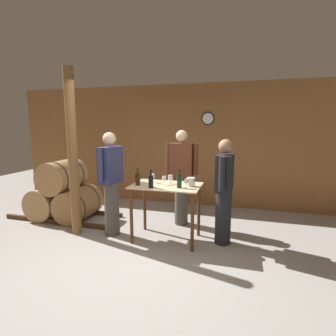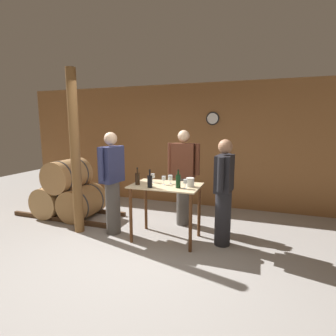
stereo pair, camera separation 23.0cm
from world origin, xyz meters
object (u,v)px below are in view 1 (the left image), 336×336
Objects in this scene: person_visitor_bearded at (224,190)px; wine_bottle_left at (151,181)px; person_visitor_with_scarf at (111,182)px; wine_glass_near_right at (170,178)px; wine_bottle_far_left at (138,179)px; wine_glass_near_left at (152,176)px; wooden_post at (73,154)px; wine_glass_far_side at (186,182)px; wine_glass_near_center at (164,179)px; person_host at (182,175)px; ice_bucket at (191,182)px; wine_bottle_center at (179,181)px.

wine_bottle_left is at bearing -161.47° from person_visitor_bearded.
wine_glass_near_right is at bearing 8.18° from person_visitor_with_scarf.
wine_bottle_left reaches higher than wine_glass_near_right.
wine_glass_near_left is at bearing 55.18° from wine_bottle_far_left.
wine_glass_near_right is at bearing 9.86° from wooden_post.
wine_glass_near_center is at bearing 162.08° from wine_glass_far_side.
wine_glass_far_side is (0.38, -0.12, 0.00)m from wine_glass_near_center.
person_host reaches higher than wine_bottle_far_left.
person_visitor_with_scarf is (-1.26, 0.07, -0.09)m from wine_glass_far_side.
wine_glass_near_center is 0.08× the size of person_visitor_with_scarf.
wine_bottle_left reaches higher than wine_bottle_far_left.
wooden_post is at bearing -178.01° from wine_glass_far_side.
wine_glass_near_left is at bearing 105.33° from wine_bottle_left.
wine_glass_near_left is 1.06× the size of wine_glass_far_side.
wine_bottle_far_left is 0.41m from wine_glass_near_center.
ice_bucket is at bearing 3.11° from person_visitor_with_scarf.
wooden_post is at bearing -172.84° from wine_glass_near_center.
wine_bottle_far_left is at bearing -179.06° from wine_glass_far_side.
wine_bottle_center is 0.16× the size of person_host.
wine_glass_far_side is at bearing -156.82° from person_visitor_bearded.
wooden_post is 2.46m from person_visitor_bearded.
wine_glass_far_side is at bearing -19.97° from wine_glass_near_left.
wine_bottle_center is 2.06× the size of ice_bucket.
wine_bottle_center reaches higher than wine_glass_near_right.
wine_glass_far_side is at bearing 13.37° from wine_bottle_left.
person_visitor_bearded is at bearing -37.45° from person_host.
wine_glass_near_right is at bearing -178.54° from person_visitor_bearded.
wine_bottle_far_left is 0.66m from wine_bottle_center.
wine_glass_near_right is 0.08× the size of person_host.
wine_glass_near_left is (1.26, 0.28, -0.35)m from wooden_post.
wooden_post is 19.89× the size of wine_glass_far_side.
wine_glass_near_center is 0.08× the size of person_visitor_bearded.
person_visitor_with_scarf is at bearing 166.01° from wine_bottle_left.
wooden_post reaches higher than wine_bottle_left.
person_host reaches higher than wine_bottle_center.
wine_glass_near_center is 0.42m from ice_bucket.
person_visitor_bearded is at bearing 20.19° from wine_bottle_center.
person_visitor_with_scarf is at bearing -167.22° from wine_glass_near_left.
wine_glass_near_left is (0.16, 0.23, 0.00)m from wine_bottle_far_left.
wine_bottle_left is 1.95× the size of wine_glass_near_right.
wine_bottle_center is at bearing -176.56° from wine_glass_far_side.
wine_glass_near_right reaches higher than wine_glass_far_side.
wine_glass_far_side is 0.15m from ice_bucket.
wooden_post reaches higher than wine_glass_near_right.
wine_bottle_left is at bearing -122.61° from wine_glass_near_right.
person_visitor_with_scarf reaches higher than wine_bottle_left.
person_visitor_bearded is (0.64, 0.23, -0.15)m from wine_bottle_center.
person_visitor_with_scarf is (-1.00, -0.77, -0.01)m from person_host.
person_visitor_with_scarf is (-0.50, 0.08, -0.09)m from wine_bottle_far_left.
wine_glass_near_right is (1.56, 0.27, -0.36)m from wooden_post.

